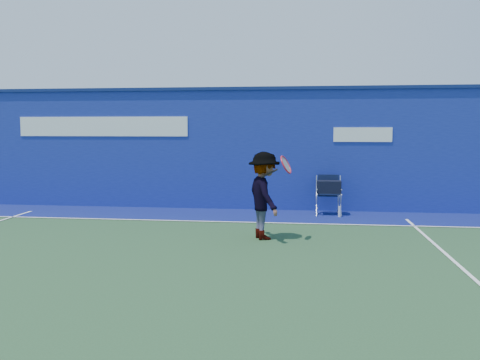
# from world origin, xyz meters

# --- Properties ---
(ground) EXTENTS (80.00, 80.00, 0.00)m
(ground) POSITION_xyz_m (0.00, 0.00, 0.00)
(ground) COLOR #254627
(ground) RESTS_ON ground
(stadium_wall) EXTENTS (24.00, 0.50, 3.08)m
(stadium_wall) POSITION_xyz_m (-0.00, 5.20, 1.55)
(stadium_wall) COLOR navy
(stadium_wall) RESTS_ON ground
(out_of_bounds_strip) EXTENTS (24.00, 1.80, 0.01)m
(out_of_bounds_strip) POSITION_xyz_m (0.00, 4.10, 0.00)
(out_of_bounds_strip) COLOR navy
(out_of_bounds_strip) RESTS_ON ground
(court_lines) EXTENTS (24.00, 12.00, 0.01)m
(court_lines) POSITION_xyz_m (0.00, 0.60, 0.01)
(court_lines) COLOR white
(court_lines) RESTS_ON out_of_bounds_strip
(directors_chair_left) EXTENTS (0.56, 0.51, 0.94)m
(directors_chair_left) POSITION_xyz_m (2.78, 4.46, 0.39)
(directors_chair_left) COLOR silver
(directors_chair_left) RESTS_ON ground
(directors_chair_right) EXTENTS (0.52, 0.46, 0.86)m
(directors_chair_right) POSITION_xyz_m (2.76, 4.51, 0.27)
(directors_chair_right) COLOR silver
(directors_chair_right) RESTS_ON ground
(water_bottle) EXTENTS (0.07, 0.07, 0.26)m
(water_bottle) POSITION_xyz_m (3.02, 4.15, 0.13)
(water_bottle) COLOR silver
(water_bottle) RESTS_ON ground
(tennis_player) EXTENTS (1.02, 1.20, 1.63)m
(tennis_player) POSITION_xyz_m (1.46, 1.65, 0.82)
(tennis_player) COLOR #EA4738
(tennis_player) RESTS_ON ground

